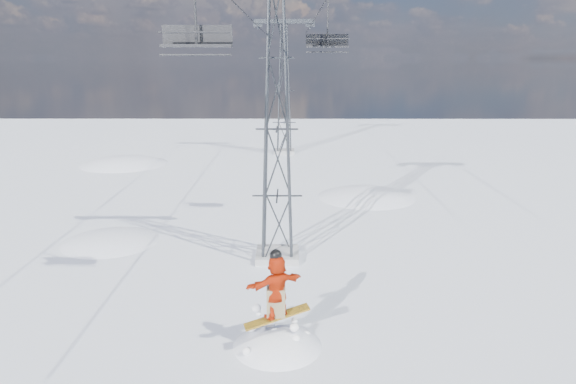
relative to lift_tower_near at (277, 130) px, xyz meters
name	(u,v)px	position (x,y,z in m)	size (l,w,h in m)	color
ground	(241,368)	(-0.80, -8.00, -5.47)	(120.00, 120.00, 0.00)	white
snow_terrain	(206,313)	(-5.57, 13.24, -15.06)	(39.00, 37.00, 22.00)	white
lift_tower_near	(277,130)	(0.00, 0.00, 0.00)	(5.20, 1.80, 11.43)	#999999
lift_tower_far	(284,91)	(0.00, 25.00, 0.00)	(5.20, 1.80, 11.43)	#999999
haul_cables	(281,12)	(0.00, 11.50, 5.38)	(4.46, 51.00, 0.06)	black
lift_chair_near	(197,38)	(-2.20, -4.78, 3.33)	(2.06, 0.59, 2.56)	black
lift_chair_mid	(327,42)	(2.20, 3.70, 3.48)	(1.92, 0.55, 2.38)	black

